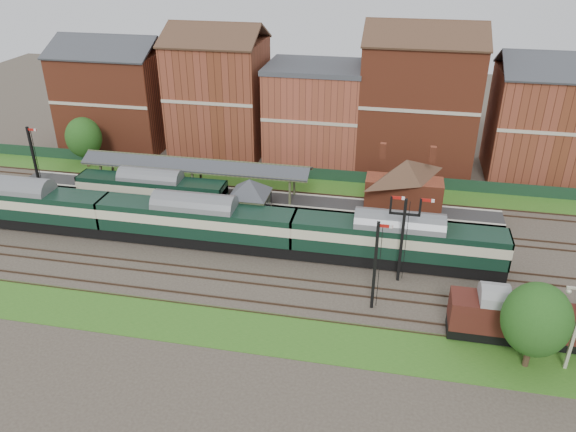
% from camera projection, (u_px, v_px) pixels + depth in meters
% --- Properties ---
extents(ground, '(160.00, 160.00, 0.00)m').
position_uv_depth(ground, '(273.00, 252.00, 54.26)').
color(ground, '#473D33').
rests_on(ground, ground).
extents(grass_back, '(90.00, 4.50, 0.06)m').
position_uv_depth(grass_back, '(302.00, 185.00, 68.16)').
color(grass_back, '#2D6619').
rests_on(grass_back, ground).
extents(grass_front, '(90.00, 5.00, 0.06)m').
position_uv_depth(grass_front, '(238.00, 329.00, 43.81)').
color(grass_front, '#2D6619').
rests_on(grass_front, ground).
extents(fence, '(90.00, 0.12, 1.50)m').
position_uv_depth(fence, '(305.00, 173.00, 69.56)').
color(fence, '#193823').
rests_on(fence, ground).
extents(platform, '(55.00, 3.40, 1.00)m').
position_uv_depth(platform, '(249.00, 200.00, 63.39)').
color(platform, '#2D2D2D').
rests_on(platform, ground).
extents(signal_box, '(5.40, 5.40, 6.00)m').
position_uv_depth(signal_box, '(250.00, 205.00, 56.14)').
color(signal_box, '#627855').
rests_on(signal_box, ground).
extents(brick_hut, '(3.20, 2.64, 2.94)m').
position_uv_depth(brick_hut, '(329.00, 230.00, 55.65)').
color(brick_hut, brown).
rests_on(brick_hut, ground).
extents(station_building, '(8.10, 8.10, 5.90)m').
position_uv_depth(station_building, '(404.00, 184.00, 58.79)').
color(station_building, '#974126').
rests_on(station_building, platform).
extents(canopy, '(26.00, 3.89, 4.08)m').
position_uv_depth(canopy, '(196.00, 162.00, 62.56)').
color(canopy, '#464E31').
rests_on(canopy, platform).
extents(semaphore_bracket, '(3.60, 0.25, 8.18)m').
position_uv_depth(semaphore_bracket, '(403.00, 235.00, 47.82)').
color(semaphore_bracket, black).
rests_on(semaphore_bracket, ground).
extents(semaphore_platform_end, '(1.23, 0.25, 8.00)m').
position_uv_depth(semaphore_platform_end, '(34.00, 159.00, 64.59)').
color(semaphore_platform_end, black).
rests_on(semaphore_platform_end, ground).
extents(semaphore_siding, '(1.23, 0.25, 8.00)m').
position_uv_depth(semaphore_siding, '(375.00, 265.00, 44.49)').
color(semaphore_siding, black).
rests_on(semaphore_siding, ground).
extents(town_backdrop, '(69.00, 10.00, 16.00)m').
position_uv_depth(town_backdrop, '(313.00, 108.00, 72.79)').
color(town_backdrop, '#974126').
rests_on(town_backdrop, ground).
extents(dmu_train, '(58.03, 3.05, 4.46)m').
position_uv_depth(dmu_train, '(196.00, 221.00, 54.41)').
color(dmu_train, black).
rests_on(dmu_train, ground).
extents(platform_railcar, '(16.70, 2.64, 3.85)m').
position_uv_depth(platform_railcar, '(152.00, 190.00, 61.52)').
color(platform_railcar, black).
rests_on(platform_railcar, ground).
extents(goods_van_a, '(6.00, 2.60, 3.64)m').
position_uv_depth(goods_van_a, '(490.00, 315.00, 42.15)').
color(goods_van_a, black).
rests_on(goods_van_a, ground).
extents(tree_far, '(4.68, 4.68, 6.83)m').
position_uv_depth(tree_far, '(536.00, 320.00, 38.34)').
color(tree_far, '#382619').
rests_on(tree_far, ground).
extents(tree_back, '(4.51, 4.51, 6.60)m').
position_uv_depth(tree_back, '(84.00, 137.00, 71.56)').
color(tree_back, '#382619').
rests_on(tree_back, ground).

